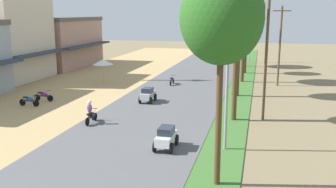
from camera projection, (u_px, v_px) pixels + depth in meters
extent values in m
cube|color=beige|center=(8.00, 37.00, 41.69)|extent=(6.28, 8.95, 9.60)
cube|color=#2D3847|center=(39.00, 54.00, 41.18)|extent=(1.20, 8.95, 0.25)
cube|color=tan|center=(62.00, 44.00, 52.91)|extent=(6.99, 12.53, 6.40)
cube|color=#2D3847|center=(88.00, 45.00, 51.97)|extent=(1.20, 12.53, 0.25)
cube|color=#59514C|center=(60.00, 19.00, 52.16)|extent=(7.19, 12.73, 0.50)
cylinder|color=black|center=(36.00, 103.00, 30.27)|extent=(0.56, 0.06, 0.56)
cylinder|color=black|center=(23.00, 102.00, 30.56)|extent=(0.56, 0.06, 0.56)
cube|color=#333338|center=(29.00, 101.00, 30.38)|extent=(1.12, 0.12, 0.12)
ellipsoid|color=#1E4CA5|center=(30.00, 99.00, 30.33)|extent=(0.64, 0.28, 0.32)
cube|color=black|center=(26.00, 97.00, 30.39)|extent=(0.44, 0.20, 0.10)
cylinder|color=#A5A8AD|center=(35.00, 100.00, 30.22)|extent=(0.26, 0.05, 0.68)
cylinder|color=black|center=(34.00, 95.00, 30.16)|extent=(0.04, 0.54, 0.04)
cylinder|color=black|center=(50.00, 98.00, 32.03)|extent=(0.56, 0.06, 0.56)
cylinder|color=black|center=(37.00, 97.00, 32.32)|extent=(0.56, 0.06, 0.56)
cube|color=#333338|center=(44.00, 96.00, 32.13)|extent=(1.12, 0.12, 0.12)
ellipsoid|color=#8C1E8C|center=(44.00, 94.00, 32.08)|extent=(0.64, 0.28, 0.32)
cube|color=black|center=(40.00, 93.00, 32.14)|extent=(0.44, 0.20, 0.10)
cylinder|color=#A5A8AD|center=(49.00, 95.00, 31.98)|extent=(0.26, 0.05, 0.68)
cylinder|color=black|center=(48.00, 91.00, 31.92)|extent=(0.04, 0.54, 0.04)
cylinder|color=#99999E|center=(103.00, 73.00, 40.50)|extent=(0.05, 0.05, 2.10)
cone|color=white|center=(103.00, 62.00, 40.25)|extent=(2.20, 2.20, 0.55)
cylinder|color=#4C351E|center=(219.00, 117.00, 16.04)|extent=(0.28, 0.28, 6.22)
ellipsoid|color=#265A1D|center=(222.00, 18.00, 15.15)|extent=(3.45, 3.45, 3.86)
cylinder|color=#4C351E|center=(235.00, 72.00, 25.91)|extent=(0.36, 0.36, 6.85)
ellipsoid|color=#23591D|center=(238.00, 11.00, 25.01)|extent=(2.95, 2.95, 2.78)
cylinder|color=#4C351E|center=(238.00, 58.00, 33.57)|extent=(0.42, 0.42, 6.92)
ellipsoid|color=#21551D|center=(240.00, 8.00, 32.63)|extent=(3.21, 3.21, 3.39)
cylinder|color=#4C351E|center=(243.00, 51.00, 40.55)|extent=(0.38, 0.38, 6.80)
ellipsoid|color=#195E22|center=(245.00, 9.00, 39.59)|extent=(4.24, 4.24, 3.89)
cylinder|color=#4C351E|center=(245.00, 52.00, 46.55)|extent=(0.43, 0.43, 5.35)
ellipsoid|color=#1E5525|center=(246.00, 23.00, 45.79)|extent=(3.10, 3.10, 3.13)
cylinder|color=#4C351E|center=(246.00, 52.00, 52.45)|extent=(0.33, 0.33, 4.19)
ellipsoid|color=#27541E|center=(247.00, 28.00, 51.75)|extent=(4.32, 4.32, 4.16)
cylinder|color=gray|center=(227.00, 80.00, 20.12)|extent=(0.16, 0.16, 7.87)
cylinder|color=gray|center=(216.00, 8.00, 19.47)|extent=(1.40, 0.08, 0.08)
ellipsoid|color=silver|center=(203.00, 9.00, 19.65)|extent=(0.36, 0.20, 0.14)
cylinder|color=gray|center=(243.00, 8.00, 19.14)|extent=(1.40, 0.08, 0.08)
ellipsoid|color=silver|center=(257.00, 9.00, 18.99)|extent=(0.36, 0.20, 0.14)
cylinder|color=gray|center=(250.00, 36.00, 56.45)|extent=(0.16, 0.16, 7.98)
cylinder|color=gray|center=(246.00, 10.00, 55.79)|extent=(1.40, 0.08, 0.08)
ellipsoid|color=silver|center=(242.00, 10.00, 55.97)|extent=(0.36, 0.20, 0.14)
cylinder|color=gray|center=(256.00, 10.00, 55.46)|extent=(1.40, 0.08, 0.08)
ellipsoid|color=silver|center=(261.00, 10.00, 55.31)|extent=(0.36, 0.20, 0.14)
cylinder|color=brown|center=(266.00, 52.00, 25.79)|extent=(0.20, 0.20, 9.73)
cylinder|color=brown|center=(280.00, 47.00, 38.37)|extent=(0.20, 0.20, 8.20)
cube|color=#473323|center=(282.00, 11.00, 37.60)|extent=(1.80, 0.10, 0.10)
cube|color=silver|center=(166.00, 138.00, 20.87)|extent=(0.84, 1.95, 0.50)
cube|color=#232B38|center=(166.00, 130.00, 20.82)|extent=(0.77, 1.10, 0.40)
cylinder|color=black|center=(171.00, 148.00, 20.16)|extent=(0.10, 0.60, 0.60)
cylinder|color=black|center=(155.00, 147.00, 20.38)|extent=(0.10, 0.60, 0.60)
cylinder|color=black|center=(177.00, 140.00, 21.49)|extent=(0.10, 0.60, 0.60)
cylinder|color=black|center=(161.00, 138.00, 21.71)|extent=(0.10, 0.60, 0.60)
cube|color=#B7BCC1|center=(148.00, 95.00, 31.72)|extent=(0.84, 1.95, 0.50)
cube|color=#232B38|center=(148.00, 90.00, 31.57)|extent=(0.77, 1.10, 0.40)
cylinder|color=black|center=(145.00, 96.00, 32.55)|extent=(0.10, 0.60, 0.60)
cylinder|color=black|center=(155.00, 97.00, 32.33)|extent=(0.10, 0.60, 0.60)
cylinder|color=black|center=(140.00, 100.00, 31.22)|extent=(0.10, 0.60, 0.60)
cylinder|color=black|center=(151.00, 101.00, 31.00)|extent=(0.10, 0.60, 0.60)
cylinder|color=black|center=(95.00, 117.00, 26.29)|extent=(0.06, 0.56, 0.56)
cylinder|color=black|center=(87.00, 122.00, 25.12)|extent=(0.06, 0.56, 0.56)
cube|color=#333338|center=(91.00, 117.00, 25.66)|extent=(0.12, 1.12, 0.12)
ellipsoid|color=black|center=(92.00, 114.00, 25.71)|extent=(0.28, 0.64, 0.32)
cube|color=black|center=(89.00, 114.00, 25.34)|extent=(0.20, 0.44, 0.10)
cylinder|color=#A5A8AD|center=(95.00, 113.00, 26.18)|extent=(0.05, 0.26, 0.68)
cylinder|color=black|center=(94.00, 108.00, 26.04)|extent=(0.54, 0.04, 0.04)
ellipsoid|color=#724C8C|center=(90.00, 108.00, 25.33)|extent=(0.36, 0.28, 0.64)
sphere|color=white|center=(90.00, 102.00, 25.29)|extent=(0.28, 0.28, 0.28)
cylinder|color=#2D2D38|center=(89.00, 117.00, 25.60)|extent=(0.12, 0.12, 0.48)
cylinder|color=#2D2D38|center=(92.00, 117.00, 25.53)|extent=(0.12, 0.12, 0.48)
cylinder|color=black|center=(173.00, 81.00, 40.04)|extent=(0.06, 0.56, 0.56)
cylinder|color=black|center=(171.00, 83.00, 38.86)|extent=(0.06, 0.56, 0.56)
cube|color=#333338|center=(172.00, 80.00, 39.41)|extent=(0.12, 1.12, 0.12)
ellipsoid|color=#8C1E8C|center=(172.00, 79.00, 39.46)|extent=(0.28, 0.64, 0.32)
cube|color=black|center=(171.00, 78.00, 39.09)|extent=(0.20, 0.44, 0.10)
cylinder|color=#A5A8AD|center=(173.00, 78.00, 39.92)|extent=(0.05, 0.26, 0.68)
cylinder|color=black|center=(173.00, 75.00, 39.79)|extent=(0.54, 0.04, 0.04)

